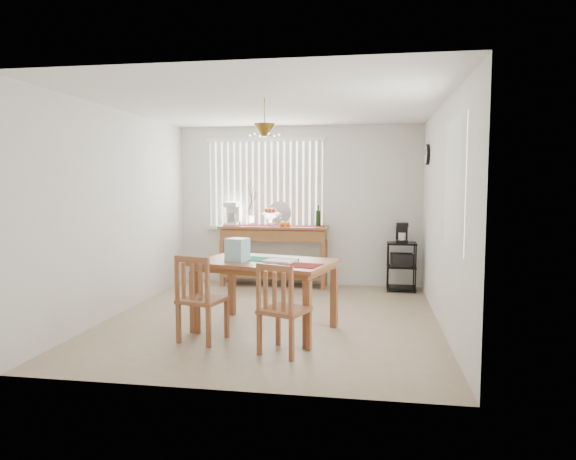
% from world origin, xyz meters
% --- Properties ---
extents(ground, '(4.00, 4.50, 0.01)m').
position_xyz_m(ground, '(0.00, 0.00, -0.01)').
color(ground, tan).
extents(room_shell, '(4.20, 4.70, 2.70)m').
position_xyz_m(room_shell, '(0.00, 0.02, 1.69)').
color(room_shell, silver).
rests_on(room_shell, ground).
extents(sideboard, '(1.74, 0.49, 0.98)m').
position_xyz_m(sideboard, '(-0.35, 1.98, 0.74)').
color(sideboard, brown).
rests_on(sideboard, ground).
extents(sideboard_items, '(1.66, 0.42, 0.75)m').
position_xyz_m(sideboard_items, '(-0.65, 2.00, 1.14)').
color(sideboard_items, maroon).
rests_on(sideboard_items, sideboard).
extents(wire_cart, '(0.44, 0.36, 0.76)m').
position_xyz_m(wire_cart, '(1.66, 1.91, 0.45)').
color(wire_cart, black).
rests_on(wire_cart, ground).
extents(cart_items, '(0.18, 0.21, 0.31)m').
position_xyz_m(cart_items, '(1.66, 1.92, 0.90)').
color(cart_items, black).
rests_on(cart_items, wire_cart).
extents(dining_table, '(1.69, 1.31, 0.80)m').
position_xyz_m(dining_table, '(0.01, -0.51, 0.71)').
color(dining_table, brown).
rests_on(dining_table, ground).
extents(table_items, '(1.13, 0.81, 0.26)m').
position_xyz_m(table_items, '(-0.16, -0.60, 0.89)').
color(table_items, '#157B61').
rests_on(table_items, dining_table).
extents(chair_left, '(0.52, 0.52, 0.92)m').
position_xyz_m(chair_left, '(-0.58, -1.04, 0.45)').
color(chair_left, brown).
rests_on(chair_left, ground).
extents(chair_right, '(0.54, 0.54, 0.90)m').
position_xyz_m(chair_right, '(0.34, -1.30, 0.44)').
color(chair_right, brown).
rests_on(chair_right, ground).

